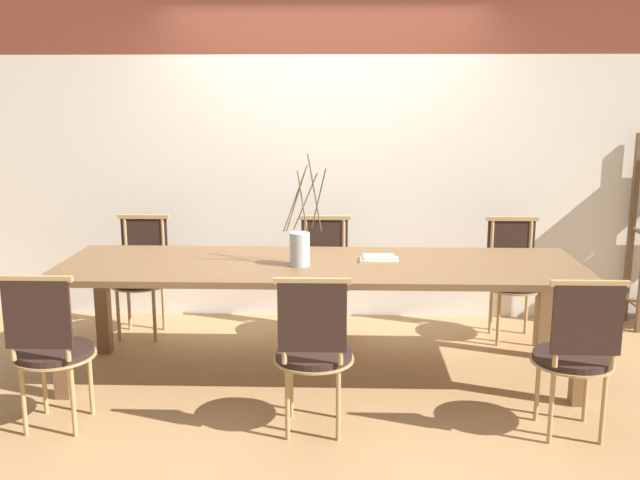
{
  "coord_description": "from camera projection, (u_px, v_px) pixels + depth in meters",
  "views": [
    {
      "loc": [
        0.14,
        -4.41,
        1.84
      ],
      "look_at": [
        0.0,
        0.0,
        0.91
      ],
      "focal_mm": 40.0,
      "sensor_mm": 36.0,
      "label": 1
    }
  ],
  "objects": [
    {
      "name": "chair_far_center",
      "position": [
        513.0,
        275.0,
        5.33
      ],
      "size": [
        0.44,
        0.44,
        0.91
      ],
      "rotation": [
        0.0,
        0.0,
        3.14
      ],
      "color": "black",
      "rests_on": "ground_plane"
    },
    {
      "name": "ground_plane",
      "position": [
        320.0,
        376.0,
        4.69
      ],
      "size": [
        16.0,
        16.0,
        0.0
      ],
      "primitive_type": "plane",
      "color": "#A87F51"
    },
    {
      "name": "chair_far_left",
      "position": [
        324.0,
        274.0,
        5.37
      ],
      "size": [
        0.44,
        0.44,
        0.91
      ],
      "rotation": [
        0.0,
        0.0,
        3.14
      ],
      "color": "black",
      "rests_on": "ground_plane"
    },
    {
      "name": "chair_near_left",
      "position": [
        313.0,
        348.0,
        3.81
      ],
      "size": [
        0.44,
        0.44,
        0.91
      ],
      "color": "black",
      "rests_on": "ground_plane"
    },
    {
      "name": "vase_centerpiece",
      "position": [
        300.0,
        247.0,
        4.44
      ],
      "size": [
        0.28,
        0.31,
        0.71
      ],
      "color": "#B2BCC1",
      "rests_on": "dining_table"
    },
    {
      "name": "dining_table",
      "position": [
        320.0,
        275.0,
        4.55
      ],
      "size": [
        3.32,
        0.98,
        0.76
      ],
      "color": "brown",
      "rests_on": "ground_plane"
    },
    {
      "name": "wall_rear",
      "position": [
        325.0,
        122.0,
        5.67
      ],
      "size": [
        12.0,
        0.06,
        3.2
      ],
      "color": "silver",
      "rests_on": "ground_plane"
    },
    {
      "name": "book_stack",
      "position": [
        379.0,
        259.0,
        4.59
      ],
      "size": [
        0.25,
        0.16,
        0.03
      ],
      "color": "beige",
      "rests_on": "dining_table"
    },
    {
      "name": "chair_near_leftend",
      "position": [
        51.0,
        345.0,
        3.86
      ],
      "size": [
        0.44,
        0.44,
        0.91
      ],
      "color": "black",
      "rests_on": "ground_plane"
    },
    {
      "name": "chair_near_center",
      "position": [
        576.0,
        351.0,
        3.77
      ],
      "size": [
        0.44,
        0.44,
        0.91
      ],
      "color": "black",
      "rests_on": "ground_plane"
    },
    {
      "name": "chair_far_leftend",
      "position": [
        141.0,
        272.0,
        5.42
      ],
      "size": [
        0.44,
        0.44,
        0.91
      ],
      "rotation": [
        0.0,
        0.0,
        3.14
      ],
      "color": "black",
      "rests_on": "ground_plane"
    }
  ]
}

